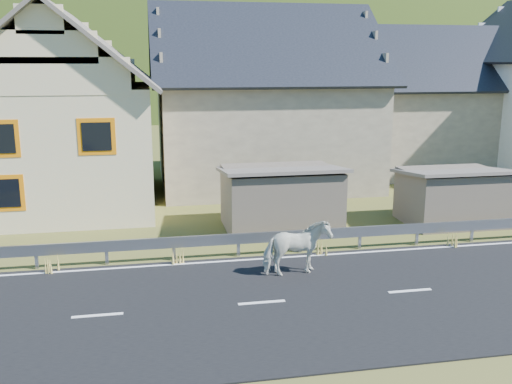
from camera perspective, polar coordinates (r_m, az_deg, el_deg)
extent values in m
plane|color=#454F1B|center=(15.82, 15.13, -9.66)|extent=(160.00, 160.00, 0.00)
cube|color=black|center=(15.82, 15.13, -9.59)|extent=(60.00, 7.00, 0.04)
cube|color=silver|center=(15.81, 15.14, -9.51)|extent=(60.00, 6.60, 0.01)
cube|color=#93969B|center=(18.81, 10.38, -3.93)|extent=(28.00, 0.08, 0.34)
cube|color=#93969B|center=(18.00, -21.11, -6.14)|extent=(0.10, 0.06, 0.70)
cube|color=#93969B|center=(17.73, -14.72, -5.96)|extent=(0.10, 0.06, 0.70)
cube|color=#93969B|center=(17.69, -8.22, -5.70)|extent=(0.10, 0.06, 0.70)
cube|color=#93969B|center=(17.88, -1.78, -5.38)|extent=(0.10, 0.06, 0.70)
cube|color=#93969B|center=(18.28, 4.45, -4.99)|extent=(0.10, 0.06, 0.70)
cube|color=#93969B|center=(18.89, 10.33, -4.58)|extent=(0.10, 0.06, 0.70)
cube|color=#93969B|center=(19.68, 15.79, -4.15)|extent=(0.10, 0.06, 0.70)
cube|color=#93969B|center=(20.64, 20.78, -3.73)|extent=(0.10, 0.06, 0.70)
cube|color=#6F6253|center=(20.69, 2.46, -0.69)|extent=(4.30, 3.30, 2.40)
cube|color=#6F6253|center=(22.64, 18.99, -0.47)|extent=(3.80, 2.90, 2.20)
cube|color=beige|center=(25.53, -18.32, 4.45)|extent=(7.00, 9.00, 5.00)
cube|color=orange|center=(21.32, -24.27, 4.87)|extent=(1.30, 0.12, 1.30)
cube|color=orange|center=(20.81, -15.65, 5.36)|extent=(1.30, 0.12, 1.30)
cube|color=orange|center=(21.63, -23.81, -0.11)|extent=(1.30, 0.12, 1.30)
cube|color=tan|center=(27.12, -22.84, 13.18)|extent=(0.70, 0.70, 2.40)
cube|color=tan|center=(28.85, 0.55, 5.99)|extent=(10.00, 9.00, 5.00)
cube|color=tan|center=(34.10, 16.66, 6.17)|extent=(9.00, 8.00, 4.60)
ellipsoid|color=#203F11|center=(195.16, -7.33, 5.08)|extent=(440.00, 280.00, 260.00)
imported|color=silver|center=(16.17, 4.09, -5.61)|extent=(1.09, 1.96, 1.58)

